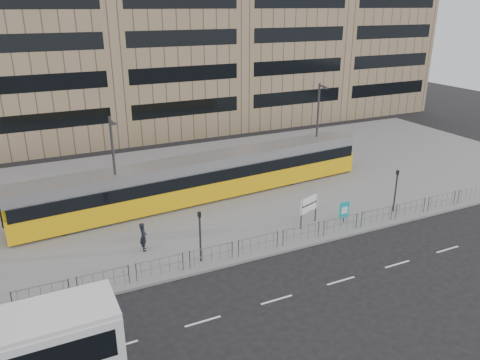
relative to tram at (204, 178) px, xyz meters
name	(u,v)px	position (x,y,z in m)	size (l,w,h in m)	color
ground	(272,255)	(0.52, -9.71, -1.78)	(120.00, 120.00, 0.00)	black
plaza	(200,188)	(0.52, 2.29, -1.70)	(64.00, 24.00, 0.15)	gray
kerb	(272,254)	(0.52, -9.66, -1.70)	(64.00, 0.25, 0.17)	gray
building_row	(138,15)	(2.06, 24.56, 11.13)	(70.40, 18.40, 31.20)	brown
pedestrian_barrier	(297,231)	(2.52, -9.21, -0.80)	(32.07, 0.07, 1.10)	gray
road_markings	(326,285)	(1.52, -13.71, -1.77)	(62.00, 0.12, 0.01)	white
tram	(204,178)	(0.00, 0.00, 0.00)	(27.68, 4.77, 3.25)	#F3B60D
station_sign	(309,205)	(4.55, -7.40, -0.22)	(1.69, 0.67, 2.03)	#2D2D30
ad_panel	(344,210)	(6.97, -8.07, -0.78)	(0.78, 0.08, 1.46)	#2D2D30
pedestrian	(143,237)	(-6.25, -6.02, -0.73)	(0.65, 0.43, 1.79)	black
traffic_light_west	(200,230)	(-3.63, -8.70, 0.35)	(0.22, 0.24, 3.10)	#2D2D30
traffic_light_east	(396,185)	(11.26, -8.18, 0.35)	(0.19, 0.22, 3.10)	#2D2D30
lamp_post_west	(114,165)	(-6.65, -1.04, 2.32)	(0.45, 1.04, 7.18)	#2D2D30
lamp_post_east	(318,125)	(10.89, 1.12, 2.64)	(0.45, 1.04, 7.80)	#2D2D30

